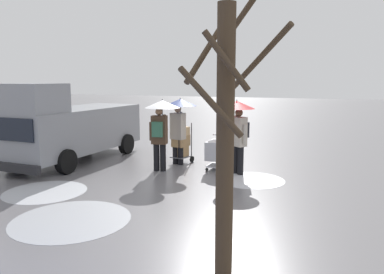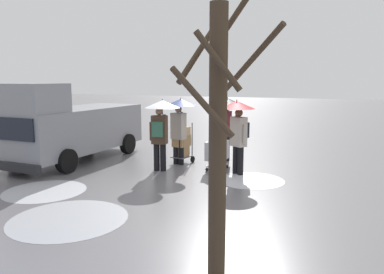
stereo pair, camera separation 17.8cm
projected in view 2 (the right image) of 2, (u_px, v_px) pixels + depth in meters
The scene contains 12 objects.
ground_plane at pixel (198, 167), 11.79m from camera, with size 90.00×90.00×0.00m, color slate.
slush_patch_near_cluster at pixel (45, 191), 9.21m from camera, with size 1.98×1.98×0.01m, color #ADAFB5.
slush_patch_under_van at pixel (69, 219), 7.36m from camera, with size 2.31×2.31×0.01m, color #999BA0.
slush_patch_mid_street at pixel (251, 180), 10.18m from camera, with size 1.81×1.81×0.01m, color silver.
cargo_van_parked_right at pixel (71, 126), 12.39m from camera, with size 2.27×5.37×2.60m.
shopping_cart_vendor at pixel (217, 151), 11.30m from camera, with size 0.58×0.83×1.02m.
hand_dolly_boxes at pixel (182, 142), 12.19m from camera, with size 0.63×0.78×1.32m.
pedestrian_pink_side at pixel (238, 120), 10.67m from camera, with size 1.04×1.04×2.15m.
pedestrian_black_side at pixel (180, 115), 11.86m from camera, with size 1.04×1.04×2.15m.
pedestrian_white_side at pixel (227, 114), 12.41m from camera, with size 1.04×1.04×2.15m.
pedestrian_far_side at pixel (161, 119), 11.00m from camera, with size 1.04×1.04×2.15m.
bare_tree_near at pixel (219, 134), 4.93m from camera, with size 1.35×1.37×4.09m.
Camera 2 is at (-4.21, 10.71, 2.72)m, focal length 35.07 mm.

